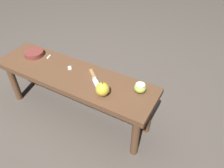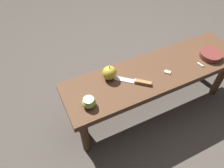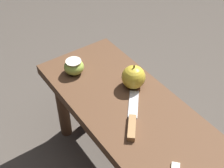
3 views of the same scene
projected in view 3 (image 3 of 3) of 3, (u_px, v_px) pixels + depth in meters
wooden_bench at (170, 159)px, 0.98m from camera, size 1.20×0.33×0.39m
knife at (132, 121)px, 1.01m from camera, size 0.19×0.17×0.02m
apple_whole at (133, 77)px, 1.11m from camera, size 0.09×0.09×0.10m
apple_cut at (74, 67)px, 1.18m from camera, size 0.08×0.08×0.06m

